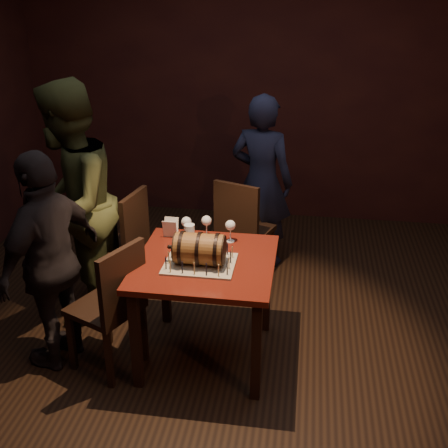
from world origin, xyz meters
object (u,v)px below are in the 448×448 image
Objects in this scene: chair_left_rear at (125,240)px; person_left_rear at (71,206)px; wine_glass_left at (186,223)px; person_left_front at (51,262)px; pub_table at (206,275)px; wine_glass_right at (230,226)px; chair_back at (242,226)px; wine_glass_mid at (206,222)px; barrel_cake at (199,249)px; pint_of_ale at (190,235)px; chair_left_front at (113,302)px; person_back at (262,182)px.

person_left_rear is (-0.29, -0.26, 0.39)m from chair_left_rear.
wine_glass_left is 0.94m from person_left_front.
chair_left_rear is 0.55m from person_left_rear.
wine_glass_right is (0.12, 0.30, 0.23)m from pub_table.
wine_glass_mid is at bearing -103.00° from chair_back.
person_left_rear reaches higher than wine_glass_right.
barrel_cake is 0.41m from wine_glass_left.
pint_of_ale is 0.92m from person_left_front.
barrel_cake is at bearing -65.94° from pint_of_ale.
wine_glass_right is 0.17× the size of chair_left_front.
person_back is (0.23, 1.48, 0.14)m from pub_table.
chair_back is at bearing 24.73° from chair_left_rear.
pub_table is 0.97× the size of chair_left_front.
person_back is (0.80, 1.71, 0.26)m from chair_left_front.
wine_glass_mid is at bearing 137.00° from person_left_front.
person_left_front is (-0.80, -0.48, -0.12)m from wine_glass_left.
chair_left_front is at bearing 80.49° from person_back.
person_left_front is at bearing -104.42° from chair_left_rear.
chair_left_rear is (-0.89, 0.36, -0.35)m from wine_glass_right.
barrel_cake is 0.25× the size of person_left_front.
barrel_cake is at bearing -96.73° from chair_back.
wine_glass_left is 0.31m from wine_glass_right.
chair_back reaches higher than pint_of_ale.
pub_table is 1.01m from person_left_front.
person_left_front reaches higher than chair_back.
pub_table is at bearing -58.71° from wine_glass_left.
wine_glass_mid is (-0.03, 0.42, 0.00)m from barrel_cake.
person_left_front is (-0.42, 0.06, 0.23)m from chair_left_front.
chair_left_rear reaches higher than wine_glass_mid.
pint_of_ale is 0.10× the size of person_back.
person_back is (0.11, 1.18, -0.09)m from wine_glass_right.
pint_of_ale is 0.94m from chair_back.
chair_left_front is at bearing -157.93° from pub_table.
chair_left_rear is 0.51× the size of person_left_rear.
person_left_front reaches higher than wine_glass_mid.
chair_left_rear is at bearing 156.83° from wine_glass_mid.
chair_back is 0.50m from person_back.
person_left_front is at bearing -156.98° from wine_glass_right.
chair_back and chair_left_rear have the same top height.
wine_glass_left is at bearing -111.62° from chair_back.
chair_left_rear is at bearing -176.79° from person_left_front.
barrel_cake is (-0.02, -0.06, 0.22)m from pub_table.
chair_left_front is 0.51× the size of person_left_rear.
wine_glass_right is 0.29m from pint_of_ale.
wine_glass_mid is at bearing 94.24° from barrel_cake.
person_left_rear is at bearing 177.42° from wine_glass_mid.
chair_left_rear is at bearing 139.40° from pub_table.
wine_glass_mid is 1.07× the size of pint_of_ale.
barrel_cake reaches higher than chair_left_front.
person_left_front is at bearing 171.80° from chair_left_front.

